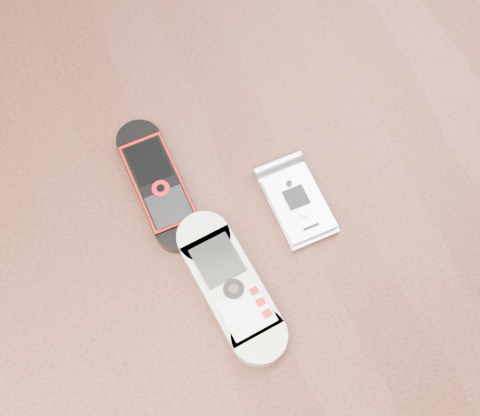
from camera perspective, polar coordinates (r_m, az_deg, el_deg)
name	(u,v)px	position (r m, az deg, el deg)	size (l,w,h in m)	color
ground	(238,363)	(1.32, -0.21, -13.06)	(4.00, 4.00, 0.00)	#472B19
table	(236,253)	(0.70, -0.38, -3.86)	(1.20, 0.80, 0.75)	black
nokia_white	(231,286)	(0.57, -0.80, -6.70)	(0.05, 0.14, 0.02)	beige
nokia_black_red	(158,184)	(0.61, -7.00, 2.05)	(0.04, 0.14, 0.01)	black
motorola_razr	(297,202)	(0.60, 4.87, 0.50)	(0.05, 0.09, 0.01)	#B6B6BA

